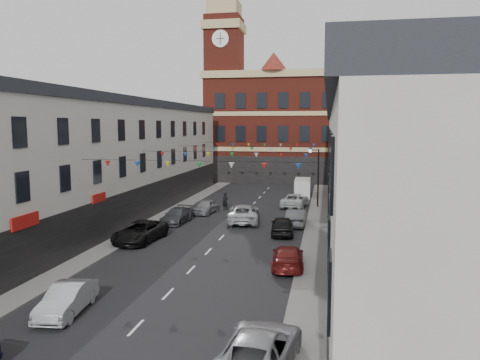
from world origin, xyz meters
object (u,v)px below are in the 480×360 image
Objects in this scene: car_left_b at (67,299)px; car_left_d at (177,216)px; car_right_f at (295,200)px; car_right_e at (296,217)px; white_van at (303,188)px; car_left_c at (140,232)px; car_left_e at (206,207)px; pedestrian at (225,202)px; street_lamp at (316,170)px; car_right_c at (288,257)px; car_right_b at (259,350)px; moving_car at (244,213)px; car_right_d at (282,226)px.

car_left_d is (-1.35, 19.56, -0.02)m from car_left_b.
car_right_f is at bearing 50.17° from car_left_d.
car_right_e is 0.93× the size of white_van.
white_van is (-0.37, 16.49, 0.32)m from car_right_e.
car_left_b is 22.18m from car_right_e.
car_left_e is at bearing 85.94° from car_left_c.
car_left_c is at bearing -88.40° from pedestrian.
car_left_d is at bearing 90.71° from car_left_c.
street_lamp is 20.85m from car_right_c.
pedestrian is at bearing 80.98° from car_left_b.
white_van is (-0.65, 40.06, 0.30)m from car_right_b.
car_right_f is (-0.77, 9.05, -0.01)m from car_right_e.
car_left_c is 3.01× the size of pedestrian.
moving_car is at bearing 71.80° from car_right_f.
car_left_e is 2.48m from pedestrian.
car_right_e is at bearing 100.81° from car_right_f.
white_van is at bearing -87.05° from car_right_f.
white_van is at bearing 72.04° from car_left_c.
car_right_f is 7.46m from white_van.
pedestrian is at bearing 81.49° from car_left_c.
street_lamp reaches higher than car_left_b.
car_right_b is 1.22× the size of car_right_e.
car_left_e is at bearing -125.62° from white_van.
car_left_c is 1.25× the size of car_right_d.
car_right_b reaches higher than car_right_c.
street_lamp is at bearing -133.17° from moving_car.
pedestrian reaches higher than car_left_e.
moving_car is 3.24× the size of pedestrian.
car_left_b is at bearing -77.63° from pedestrian.
car_right_b reaches higher than car_left_e.
car_right_f reaches higher than car_left_b.
street_lamp is 1.54× the size of car_left_e.
pedestrian reaches higher than car_right_f.
pedestrian reaches higher than car_right_d.
car_left_e is 15.15m from white_van.
car_right_b is (10.45, -22.78, 0.09)m from car_left_d.
street_lamp reaches higher than pedestrian.
car_right_e is 0.76× the size of moving_car.
car_left_c is at bearing -115.02° from white_van.
car_right_b is 3.01× the size of pedestrian.
car_right_b is 30.49m from pedestrian.
car_right_f is at bearing 40.59° from pedestrian.
car_right_c is 1.05× the size of car_right_e.
car_right_b is at bearing 92.50° from car_right_e.
car_right_d is 2.42× the size of pedestrian.
car_right_d is (-2.17, -12.25, -3.19)m from street_lamp.
car_right_c is 0.80× the size of moving_car.
car_left_e reaches higher than car_left_d.
street_lamp is 11.72m from car_left_e.
car_right_d is at bearing 95.62° from car_right_f.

